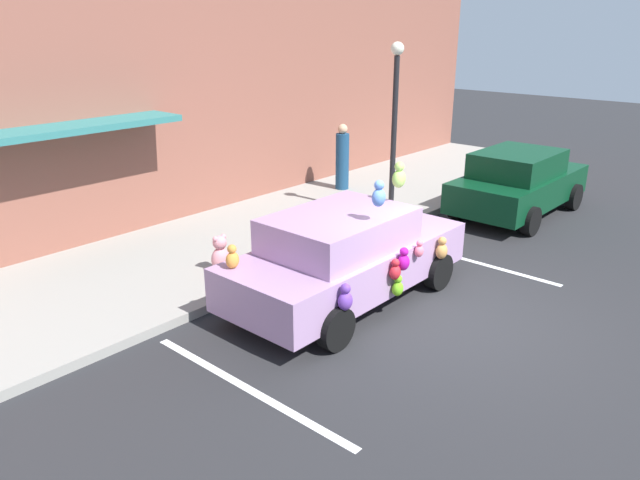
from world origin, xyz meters
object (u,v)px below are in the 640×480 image
object	(u,v)px
teddy_bear_on_sidewalk	(220,255)
street_lamp_post	(395,113)
parked_sedan_behind	(518,182)
pedestrian_near_shopfront	(342,159)
plush_covered_car	(346,255)

from	to	relation	value
teddy_bear_on_sidewalk	street_lamp_post	distance (m)	5.07
parked_sedan_behind	pedestrian_near_shopfront	xyz separation A→B (m)	(-1.36, 4.25, 0.16)
plush_covered_car	street_lamp_post	distance (m)	4.58
street_lamp_post	pedestrian_near_shopfront	size ratio (longest dim) A/B	2.22
parked_sedan_behind	street_lamp_post	size ratio (longest dim) A/B	1.07
pedestrian_near_shopfront	street_lamp_post	bearing A→B (deg)	-115.61
plush_covered_car	teddy_bear_on_sidewalk	distance (m)	2.39
street_lamp_post	parked_sedan_behind	bearing A→B (deg)	-36.55
plush_covered_car	pedestrian_near_shopfront	bearing A→B (deg)	40.10
teddy_bear_on_sidewalk	street_lamp_post	bearing A→B (deg)	-5.10
plush_covered_car	street_lamp_post	xyz separation A→B (m)	(3.85, 1.82, 1.69)
plush_covered_car	teddy_bear_on_sidewalk	xyz separation A→B (m)	(-0.78, 2.23, -0.34)
teddy_bear_on_sidewalk	pedestrian_near_shopfront	bearing A→B (deg)	18.89
street_lamp_post	pedestrian_near_shopfront	xyz separation A→B (m)	(1.15, 2.39, -1.54)
plush_covered_car	street_lamp_post	world-z (taller)	street_lamp_post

